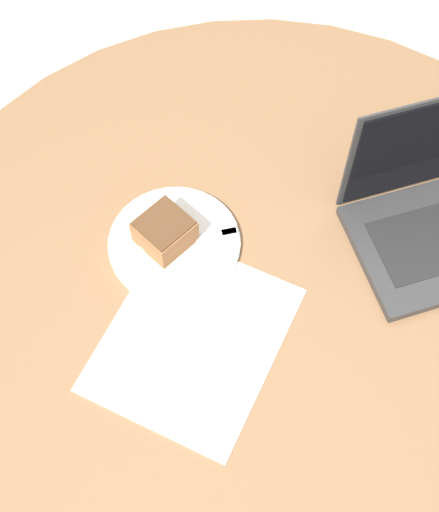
{
  "coord_description": "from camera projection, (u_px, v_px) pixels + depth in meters",
  "views": [
    {
      "loc": [
        -0.51,
        0.15,
        1.84
      ],
      "look_at": [
        0.05,
        0.07,
        0.81
      ],
      "focal_mm": 50.0,
      "sensor_mm": 36.0,
      "label": 1
    }
  ],
  "objects": [
    {
      "name": "cake_slice",
      "position": [
        165.0,
        231.0,
        1.2
      ],
      "size": [
        0.12,
        0.12,
        0.06
      ],
      "rotation": [
        0.0,
        0.0,
        3.79
      ],
      "color": "brown",
      "rests_on": "plate"
    },
    {
      "name": "dining_table",
      "position": [
        263.0,
        317.0,
        1.29
      ],
      "size": [
        1.28,
        1.28,
        0.77
      ],
      "color": "brown",
      "rests_on": "ground_plane"
    },
    {
      "name": "fork",
      "position": [
        199.0,
        238.0,
        1.23
      ],
      "size": [
        0.03,
        0.17,
        0.0
      ],
      "rotation": [
        0.0,
        0.0,
        4.79
      ],
      "color": "silver",
      "rests_on": "plate"
    },
    {
      "name": "plate",
      "position": [
        174.0,
        243.0,
        1.23
      ],
      "size": [
        0.23,
        0.23,
        0.01
      ],
      "color": "silver",
      "rests_on": "dining_table"
    },
    {
      "name": "paper_document",
      "position": [
        193.0,
        339.0,
        1.15
      ],
      "size": [
        0.41,
        0.4,
        0.0
      ],
      "rotation": [
        0.0,
        0.0,
        -0.59
      ],
      "color": "white",
      "rests_on": "dining_table"
    },
    {
      "name": "ground_plane",
      "position": [
        249.0,
        420.0,
        1.87
      ],
      "size": [
        12.0,
        12.0,
        0.0
      ],
      "primitive_type": "plane",
      "color": "#B7AD9E"
    }
  ]
}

